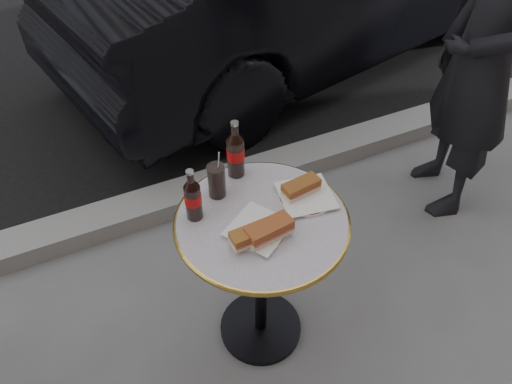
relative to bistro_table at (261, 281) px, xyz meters
name	(u,v)px	position (x,y,z in m)	size (l,w,h in m)	color
ground	(261,329)	(0.00, 0.00, -0.37)	(80.00, 80.00, 0.00)	slate
curb	(193,194)	(0.00, 0.90, -0.32)	(40.00, 0.20, 0.12)	gray
bistro_table	(261,281)	(0.00, 0.00, 0.00)	(0.62, 0.62, 0.73)	#BAB2C4
plate_left	(259,230)	(-0.03, -0.04, 0.37)	(0.20, 0.20, 0.01)	silver
plate_right	(306,197)	(0.19, 0.03, 0.37)	(0.20, 0.20, 0.01)	white
sandwich_left_a	(251,236)	(-0.08, -0.08, 0.40)	(0.14, 0.07, 0.05)	#935825
sandwich_left_b	(269,231)	(-0.02, -0.09, 0.40)	(0.16, 0.08, 0.06)	#9C4C27
sandwich_right	(301,188)	(0.18, 0.05, 0.40)	(0.14, 0.07, 0.05)	brown
cola_bottle_left	(192,194)	(-0.21, 0.11, 0.47)	(0.06, 0.06, 0.21)	black
cola_bottle_right	(235,149)	(0.01, 0.26, 0.49)	(0.07, 0.07, 0.24)	black
cola_glass	(217,181)	(-0.10, 0.18, 0.43)	(0.07, 0.07, 0.14)	black
pedestrian	(483,62)	(1.30, 0.37, 0.48)	(0.62, 0.40, 1.69)	black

